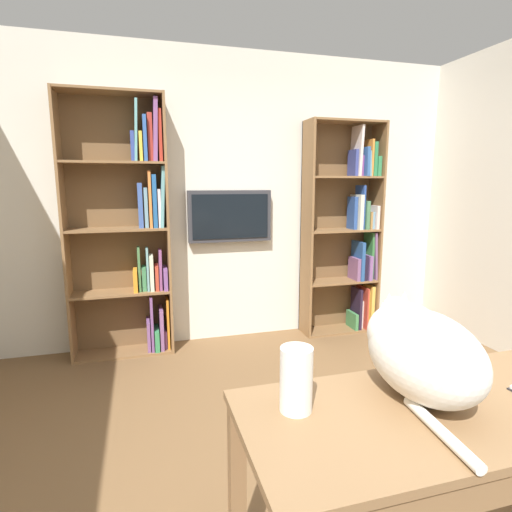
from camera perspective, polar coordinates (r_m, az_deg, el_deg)
name	(u,v)px	position (r m, az deg, el deg)	size (l,w,h in m)	color
ground	(336,496)	(2.37, 11.11, -30.20)	(4.40, 4.40, 0.04)	brown
wall_back	(234,200)	(3.92, -3.17, 7.89)	(4.52, 0.06, 2.70)	silver
bookshelf_left	(350,233)	(4.20, 13.01, 3.17)	(0.77, 0.28, 2.09)	brown
bookshelf_right	(131,230)	(3.68, -17.08, 3.53)	(0.85, 0.28, 2.24)	brown
wall_mounted_tv	(230,216)	(3.83, -3.66, 5.59)	(0.79, 0.07, 0.48)	#333338
desk	(452,438)	(1.68, 25.77, -22.03)	(1.47, 0.62, 0.75)	olive
cat	(418,348)	(1.61, 21.77, -11.94)	(0.32, 0.64, 0.34)	white
paper_towel_roll	(296,379)	(1.42, 5.66, -16.84)	(0.11, 0.11, 0.22)	white
coffee_mug	(445,361)	(1.86, 25.01, -13.21)	(0.08, 0.08, 0.10)	white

